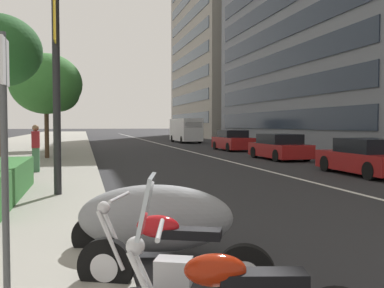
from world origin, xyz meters
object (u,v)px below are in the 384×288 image
(car_approaching_light, at_px, (233,141))
(parking_sign_by_curb, at_px, (5,148))
(motorcycle_far_end_row, at_px, (171,261))
(motorcycle_mid_row, at_px, (154,218))
(delivery_van_ahead, at_px, (186,130))
(car_mid_block_traffic, at_px, (279,147))
(street_tree_near_plaza_corner, at_px, (46,84))
(pedestrian_on_plaza, at_px, (36,148))
(car_following_behind, at_px, (367,158))
(street_tree_by_lamp_post, at_px, (57,94))

(car_approaching_light, distance_m, parking_sign_by_curb, 27.64)
(motorcycle_far_end_row, xyz_separation_m, motorcycle_mid_row, (1.43, -0.04, 0.14))
(delivery_van_ahead, bearing_deg, car_approaching_light, 178.78)
(motorcycle_far_end_row, distance_m, car_mid_block_traffic, 19.06)
(car_mid_block_traffic, distance_m, car_approaching_light, 8.20)
(street_tree_near_plaza_corner, bearing_deg, pedestrian_on_plaza, -178.75)
(car_mid_block_traffic, bearing_deg, motorcycle_mid_row, 147.47)
(car_mid_block_traffic, relative_size, delivery_van_ahead, 0.68)
(car_following_behind, distance_m, pedestrian_on_plaza, 12.02)
(car_following_behind, height_order, delivery_van_ahead, delivery_van_ahead)
(car_approaching_light, bearing_deg, motorcycle_mid_row, 156.21)
(motorcycle_far_end_row, height_order, street_tree_near_plaza_corner, street_tree_near_plaza_corner)
(motorcycle_far_end_row, height_order, car_following_behind, car_following_behind)
(car_mid_block_traffic, bearing_deg, pedestrian_on_plaza, 110.10)
(motorcycle_mid_row, height_order, delivery_van_ahead, delivery_van_ahead)
(delivery_van_ahead, xyz_separation_m, parking_sign_by_curb, (-39.51, 10.83, 0.32))
(pedestrian_on_plaza, bearing_deg, car_mid_block_traffic, 19.90)
(street_tree_by_lamp_post, bearing_deg, car_following_behind, -146.19)
(car_approaching_light, bearing_deg, parking_sign_by_curb, 154.62)
(car_approaching_light, distance_m, street_tree_by_lamp_post, 12.65)
(car_following_behind, distance_m, delivery_van_ahead, 29.70)
(motorcycle_far_end_row, distance_m, delivery_van_ahead, 40.15)
(car_following_behind, bearing_deg, parking_sign_by_curb, 134.00)
(car_mid_block_traffic, relative_size, street_tree_by_lamp_post, 0.81)
(car_following_behind, bearing_deg, car_mid_block_traffic, 1.46)
(car_following_behind, xyz_separation_m, car_approaching_light, (15.53, -0.27, 0.05))
(car_mid_block_traffic, xyz_separation_m, pedestrian_on_plaza, (-4.69, 11.72, 0.36))
(motorcycle_mid_row, height_order, car_following_behind, car_following_behind)
(motorcycle_mid_row, distance_m, street_tree_by_lamp_post, 25.88)
(motorcycle_mid_row, height_order, parking_sign_by_curb, parking_sign_by_curb)
(delivery_van_ahead, height_order, parking_sign_by_curb, parking_sign_by_curb)
(parking_sign_by_curb, height_order, street_tree_by_lamp_post, street_tree_by_lamp_post)
(delivery_van_ahead, distance_m, street_tree_by_lamp_post, 17.19)
(car_following_behind, relative_size, street_tree_near_plaza_corner, 0.81)
(motorcycle_mid_row, bearing_deg, car_mid_block_traffic, -105.65)
(pedestrian_on_plaza, bearing_deg, parking_sign_by_curb, -87.24)
(motorcycle_far_end_row, relative_size, pedestrian_on_plaza, 1.18)
(street_tree_near_plaza_corner, bearing_deg, motorcycle_far_end_row, -171.81)
(car_following_behind, distance_m, street_tree_near_plaza_corner, 15.51)
(delivery_van_ahead, relative_size, street_tree_near_plaza_corner, 1.16)
(delivery_van_ahead, bearing_deg, motorcycle_mid_row, 164.42)
(car_mid_block_traffic, distance_m, pedestrian_on_plaza, 12.62)
(pedestrian_on_plaza, bearing_deg, street_tree_near_plaza_corner, 89.35)
(car_following_behind, relative_size, parking_sign_by_curb, 1.73)
(motorcycle_far_end_row, bearing_deg, parking_sign_by_curb, 40.05)
(delivery_van_ahead, distance_m, pedestrian_on_plaza, 29.51)
(motorcycle_far_end_row, bearing_deg, car_approaching_light, -87.13)
(pedestrian_on_plaza, bearing_deg, street_tree_by_lamp_post, 88.32)
(motorcycle_mid_row, bearing_deg, parking_sign_by_curb, 65.23)
(street_tree_by_lamp_post, bearing_deg, car_mid_block_traffic, -131.01)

